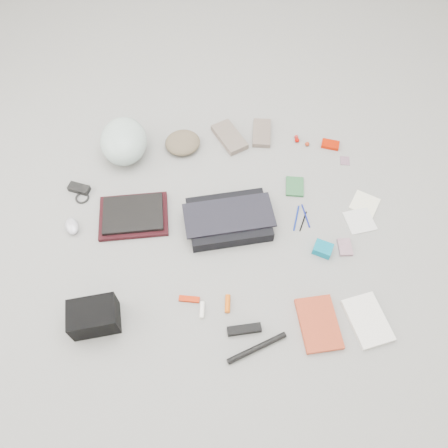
{
  "coord_description": "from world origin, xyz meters",
  "views": [
    {
      "loc": [
        -0.03,
        -1.1,
        1.84
      ],
      "look_at": [
        0.0,
        0.0,
        0.05
      ],
      "focal_mm": 35.0,
      "sensor_mm": 36.0,
      "label": 1
    }
  ],
  "objects_px": {
    "bike_helmet": "(124,141)",
    "accordion_wallet": "(323,249)",
    "laptop": "(133,214)",
    "book_red": "(319,324)",
    "messenger_bag": "(229,219)",
    "camera_bag": "(94,317)"
  },
  "relations": [
    {
      "from": "bike_helmet",
      "to": "camera_bag",
      "type": "relative_size",
      "value": 1.53
    },
    {
      "from": "book_red",
      "to": "camera_bag",
      "type": "bearing_deg",
      "value": 171.24
    },
    {
      "from": "bike_helmet",
      "to": "accordion_wallet",
      "type": "relative_size",
      "value": 3.62
    },
    {
      "from": "messenger_bag",
      "to": "accordion_wallet",
      "type": "relative_size",
      "value": 4.59
    },
    {
      "from": "messenger_bag",
      "to": "laptop",
      "type": "relative_size",
      "value": 1.33
    },
    {
      "from": "messenger_bag",
      "to": "accordion_wallet",
      "type": "bearing_deg",
      "value": -29.12
    },
    {
      "from": "accordion_wallet",
      "to": "bike_helmet",
      "type": "bearing_deg",
      "value": 172.01
    },
    {
      "from": "camera_bag",
      "to": "messenger_bag",
      "type": "bearing_deg",
      "value": 30.63
    },
    {
      "from": "messenger_bag",
      "to": "book_red",
      "type": "relative_size",
      "value": 1.62
    },
    {
      "from": "bike_helmet",
      "to": "book_red",
      "type": "height_order",
      "value": "bike_helmet"
    },
    {
      "from": "laptop",
      "to": "camera_bag",
      "type": "height_order",
      "value": "camera_bag"
    },
    {
      "from": "camera_bag",
      "to": "accordion_wallet",
      "type": "height_order",
      "value": "camera_bag"
    },
    {
      "from": "bike_helmet",
      "to": "camera_bag",
      "type": "distance_m",
      "value": 0.96
    },
    {
      "from": "accordion_wallet",
      "to": "laptop",
      "type": "bearing_deg",
      "value": -168.32
    },
    {
      "from": "camera_bag",
      "to": "laptop",
      "type": "bearing_deg",
      "value": 68.6
    },
    {
      "from": "camera_bag",
      "to": "accordion_wallet",
      "type": "distance_m",
      "value": 1.08
    },
    {
      "from": "laptop",
      "to": "accordion_wallet",
      "type": "bearing_deg",
      "value": -17.63
    },
    {
      "from": "messenger_bag",
      "to": "camera_bag",
      "type": "xyz_separation_m",
      "value": [
        -0.59,
        -0.49,
        0.03
      ]
    },
    {
      "from": "bike_helmet",
      "to": "book_red",
      "type": "xyz_separation_m",
      "value": [
        0.92,
        -1.0,
        -0.08
      ]
    },
    {
      "from": "laptop",
      "to": "bike_helmet",
      "type": "xyz_separation_m",
      "value": [
        -0.07,
        0.42,
        0.06
      ]
    },
    {
      "from": "laptop",
      "to": "book_red",
      "type": "height_order",
      "value": "laptop"
    },
    {
      "from": "messenger_bag",
      "to": "laptop",
      "type": "distance_m",
      "value": 0.47
    }
  ]
}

